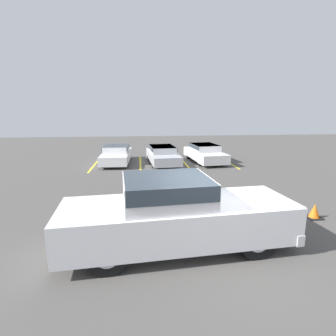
{
  "coord_description": "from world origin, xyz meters",
  "views": [
    {
      "loc": [
        -1.85,
        -5.9,
        3.47
      ],
      "look_at": [
        -0.66,
        5.18,
        1.0
      ],
      "focal_mm": 28.0,
      "sensor_mm": 36.0,
      "label": 1
    }
  ],
  "objects_px": {
    "parked_sedan_a": "(117,154)",
    "traffic_cone": "(314,212)",
    "pickup_truck": "(178,213)",
    "parked_sedan_b": "(162,154)",
    "parked_sedan_c": "(205,152)"
  },
  "relations": [
    {
      "from": "parked_sedan_b",
      "to": "parked_sedan_c",
      "type": "relative_size",
      "value": 1.02
    },
    {
      "from": "parked_sedan_b",
      "to": "parked_sedan_a",
      "type": "bearing_deg",
      "value": -100.22
    },
    {
      "from": "pickup_truck",
      "to": "parked_sedan_b",
      "type": "relative_size",
      "value": 1.26
    },
    {
      "from": "pickup_truck",
      "to": "parked_sedan_b",
      "type": "xyz_separation_m",
      "value": [
        0.55,
        11.03,
        -0.32
      ]
    },
    {
      "from": "pickup_truck",
      "to": "traffic_cone",
      "type": "relative_size",
      "value": 12.43
    },
    {
      "from": "parked_sedan_b",
      "to": "parked_sedan_c",
      "type": "distance_m",
      "value": 2.94
    },
    {
      "from": "parked_sedan_c",
      "to": "traffic_cone",
      "type": "xyz_separation_m",
      "value": [
        1.24,
        -9.87,
        -0.42
      ]
    },
    {
      "from": "pickup_truck",
      "to": "parked_sedan_c",
      "type": "relative_size",
      "value": 1.28
    },
    {
      "from": "pickup_truck",
      "to": "parked_sedan_a",
      "type": "relative_size",
      "value": 1.36
    },
    {
      "from": "parked_sedan_b",
      "to": "parked_sedan_c",
      "type": "height_order",
      "value": "parked_sedan_c"
    },
    {
      "from": "parked_sedan_a",
      "to": "parked_sedan_c",
      "type": "height_order",
      "value": "parked_sedan_c"
    },
    {
      "from": "traffic_cone",
      "to": "parked_sedan_a",
      "type": "bearing_deg",
      "value": 125.91
    },
    {
      "from": "parked_sedan_a",
      "to": "pickup_truck",
      "type": "bearing_deg",
      "value": 14.74
    },
    {
      "from": "parked_sedan_a",
      "to": "traffic_cone",
      "type": "bearing_deg",
      "value": 38.3
    },
    {
      "from": "parked_sedan_a",
      "to": "parked_sedan_c",
      "type": "bearing_deg",
      "value": 91.64
    }
  ]
}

